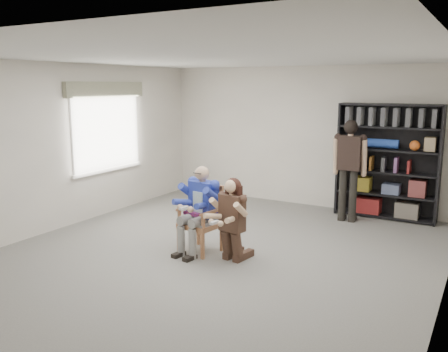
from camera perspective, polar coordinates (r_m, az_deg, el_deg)
The scene contains 8 objects.
room_shell at distance 6.61m, azimuth -1.09°, elevation 1.97°, with size 6.00×7.00×2.80m, color white, non-canonical shape.
floor at distance 6.96m, azimuth -1.05°, elevation -9.49°, with size 6.00×7.00×0.01m, color slate.
window_left at distance 9.16m, azimuth -13.86°, elevation 5.59°, with size 0.16×2.00×1.75m, color white, non-canonical shape.
armchair at distance 6.96m, azimuth -2.88°, elevation -5.21°, with size 0.58×0.56×0.99m, color #9E5D36, non-canonical shape.
seated_man at distance 6.92m, azimuth -2.89°, elevation -4.03°, with size 0.56×0.77×1.29m, color #20309B, non-canonical shape.
kneeling_woman at distance 6.55m, azimuth 0.84°, elevation -5.37°, with size 0.50×0.79×1.18m, color #3A291E, non-canonical shape.
bookshelf at distance 9.13m, azimuth 19.07°, elevation 1.62°, with size 1.80×0.38×2.10m, color black, non-canonical shape.
standing_man at distance 8.71m, azimuth 14.78°, elevation 0.50°, with size 0.56×0.31×1.82m, color black, non-canonical shape.
Camera 1 is at (3.36, -5.60, 2.42)m, focal length 38.00 mm.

